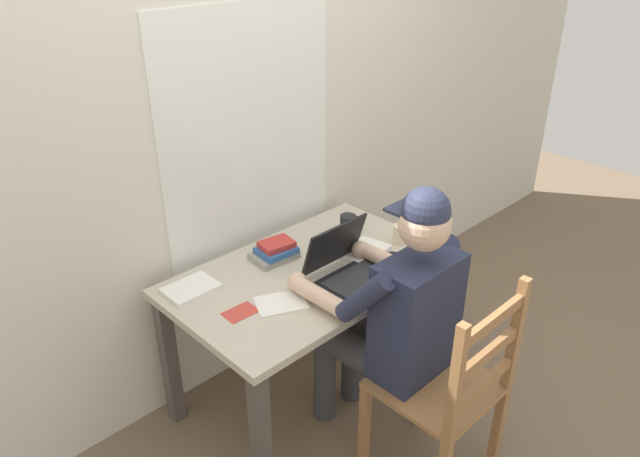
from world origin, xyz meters
TOP-DOWN VIEW (x-y plane):
  - ground_plane at (0.00, 0.00)m, footprint 8.00×8.00m
  - back_wall at (0.00, 0.45)m, footprint 6.00×0.08m
  - desk at (0.00, 0.00)m, footprint 1.21×0.74m
  - seated_person at (0.04, -0.44)m, footprint 0.50×0.60m
  - wooden_chair at (0.04, -0.72)m, footprint 0.42×0.42m
  - laptop at (0.08, -0.15)m, footprint 0.33×0.30m
  - computer_mouse at (0.33, -0.21)m, footprint 0.06×0.10m
  - coffee_mug_white at (0.48, -0.12)m, footprint 0.12×0.08m
  - coffee_mug_dark at (0.36, 0.12)m, footprint 0.11×0.08m
  - book_stack_main at (-0.04, 0.18)m, footprint 0.21×0.16m
  - paper_pile_near_laptop at (-0.46, 0.23)m, footprint 0.21×0.16m
  - paper_pile_back_corner at (0.28, -0.07)m, footprint 0.25×0.20m
  - paper_pile_side at (-0.26, -0.10)m, footprint 0.24×0.21m
  - landscape_photo_print at (-0.41, -0.04)m, footprint 0.13×0.10m

SIDE VIEW (x-z plane):
  - ground_plane at x=0.00m, z-range 0.00..0.00m
  - wooden_chair at x=0.04m, z-range -0.01..0.94m
  - desk at x=0.00m, z-range 0.25..0.95m
  - seated_person at x=0.04m, z-range 0.06..1.32m
  - landscape_photo_print at x=-0.41m, z-range 0.70..0.70m
  - paper_pile_side at x=-0.26m, z-range 0.70..0.71m
  - paper_pile_back_corner at x=0.28m, z-range 0.70..0.72m
  - paper_pile_near_laptop at x=-0.46m, z-range 0.70..0.72m
  - computer_mouse at x=0.33m, z-range 0.70..0.74m
  - book_stack_main at x=-0.04m, z-range 0.70..0.78m
  - coffee_mug_white at x=0.48m, z-range 0.70..0.79m
  - coffee_mug_dark at x=0.36m, z-range 0.70..0.80m
  - laptop at x=0.08m, z-range 0.64..0.87m
  - back_wall at x=0.00m, z-range 0.00..2.60m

